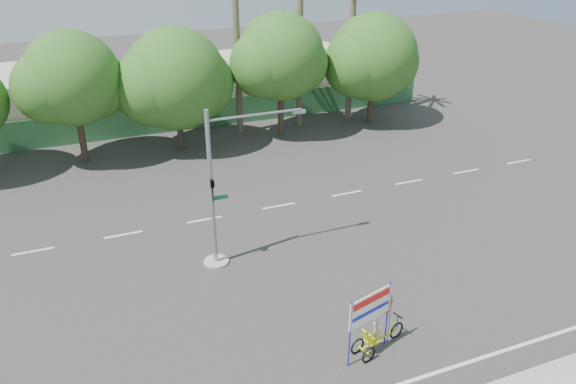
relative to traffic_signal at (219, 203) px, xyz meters
name	(u,v)px	position (x,y,z in m)	size (l,w,h in m)	color
ground	(304,301)	(2.20, -3.98, -2.92)	(120.00, 120.00, 0.00)	#33302D
fence	(184,116)	(2.20, 17.52, -1.92)	(38.00, 0.08, 2.00)	#336B3D
building_left	(29,101)	(-7.80, 22.02, -0.92)	(12.00, 8.00, 4.00)	beige
building_right	(268,79)	(10.20, 22.02, -1.12)	(14.00, 8.00, 3.60)	beige
tree_left	(72,82)	(-4.85, 14.02, 2.14)	(6.66, 5.60, 8.07)	#473828
tree_center	(175,82)	(1.14, 14.02, 1.55)	(7.62, 6.40, 7.85)	#473828
tree_right	(280,60)	(8.15, 14.02, 2.32)	(6.90, 5.80, 8.36)	#473828
tree_far_right	(373,60)	(15.15, 14.02, 1.73)	(7.38, 6.20, 7.94)	#473828
palm_short	(235,1)	(5.70, 15.52, 5.94)	(3.73, 3.79, 14.45)	#70604C
traffic_signal	(219,203)	(0.00, 0.00, 0.00)	(4.72, 1.10, 7.00)	gray
trike_billboard	(374,327)	(3.28, -7.46, -1.83)	(2.66, 1.06, 2.70)	black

